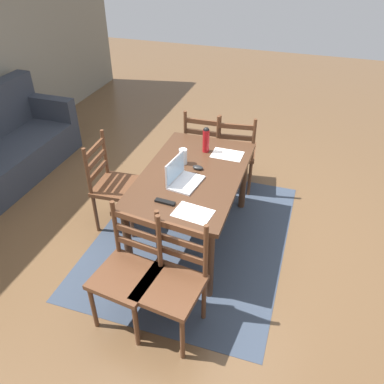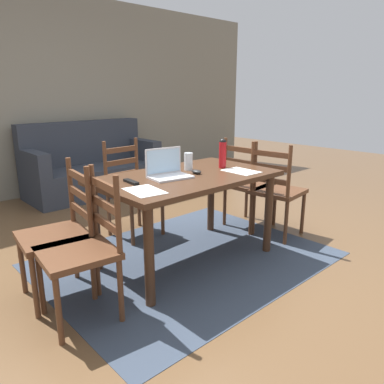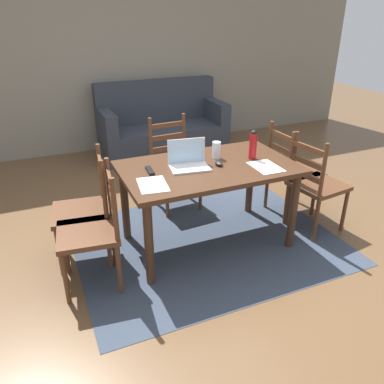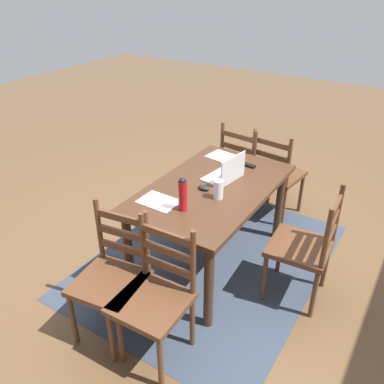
{
  "view_description": "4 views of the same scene",
  "coord_description": "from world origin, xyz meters",
  "views": [
    {
      "loc": [
        -2.83,
        -0.92,
        2.63
      ],
      "look_at": [
        -0.12,
        -0.04,
        0.64
      ],
      "focal_mm": 36.69,
      "sensor_mm": 36.0,
      "label": 1
    },
    {
      "loc": [
        -1.95,
        -2.19,
        1.41
      ],
      "look_at": [
        0.11,
        0.06,
        0.57
      ],
      "focal_mm": 34.48,
      "sensor_mm": 36.0,
      "label": 2
    },
    {
      "loc": [
        -1.31,
        -2.71,
        1.96
      ],
      "look_at": [
        -0.12,
        0.07,
        0.5
      ],
      "focal_mm": 35.95,
      "sensor_mm": 36.0,
      "label": 3
    },
    {
      "loc": [
        2.53,
        1.4,
        2.31
      ],
      "look_at": [
        0.09,
        -0.13,
        0.7
      ],
      "focal_mm": 38.1,
      "sensor_mm": 36.0,
      "label": 4
    }
  ],
  "objects": [
    {
      "name": "ground_plane",
      "position": [
        0.0,
        0.0,
        0.0
      ],
      "size": [
        14.0,
        14.0,
        0.0
      ],
      "primitive_type": "plane",
      "color": "brown"
    },
    {
      "name": "chair_left_near",
      "position": [
        -1.02,
        -0.18,
        0.46
      ],
      "size": [
        0.49,
        0.49,
        0.95
      ],
      "color": "#56331E",
      "rests_on": "ground"
    },
    {
      "name": "chair_far_head",
      "position": [
        -0.0,
        0.81,
        0.46
      ],
      "size": [
        0.47,
        0.47,
        0.95
      ],
      "color": "#56331E",
      "rests_on": "ground"
    },
    {
      "name": "water_bottle",
      "position": [
        0.43,
        -0.0,
        0.89
      ],
      "size": [
        0.07,
        0.07,
        0.26
      ],
      "color": "#A81419",
      "rests_on": "dining_table"
    },
    {
      "name": "laptop",
      "position": [
        -0.16,
        0.05,
        0.81
      ],
      "size": [
        0.35,
        0.27,
        0.23
      ],
      "color": "silver",
      "rests_on": "dining_table"
    },
    {
      "name": "dining_table",
      "position": [
        0.0,
        0.0,
        0.65
      ],
      "size": [
        1.47,
        0.88,
        0.75
      ],
      "color": "#422819",
      "rests_on": "ground"
    },
    {
      "name": "couch",
      "position": [
        0.46,
        2.55,
        0.36
      ],
      "size": [
        1.8,
        0.8,
        1.0
      ],
      "color": "#2D333D",
      "rests_on": "ground"
    },
    {
      "name": "drinking_glass",
      "position": [
        0.14,
        0.14,
        0.83
      ],
      "size": [
        0.07,
        0.07,
        0.15
      ],
      "primitive_type": "cylinder",
      "color": "silver",
      "rests_on": "dining_table"
    },
    {
      "name": "paper_stack_right",
      "position": [
        -0.55,
        -0.18,
        0.75
      ],
      "size": [
        0.25,
        0.32,
        0.0
      ],
      "primitive_type": "cube",
      "rotation": [
        0.0,
        0.0,
        -0.13
      ],
      "color": "white",
      "rests_on": "dining_table"
    },
    {
      "name": "chair_right_far",
      "position": [
        1.02,
        0.17,
        0.46
      ],
      "size": [
        0.45,
        0.45,
        0.95
      ],
      "color": "#56331E",
      "rests_on": "ground"
    },
    {
      "name": "tv_remote",
      "position": [
        -0.49,
        0.07,
        0.76
      ],
      "size": [
        0.06,
        0.17,
        0.02
      ],
      "primitive_type": "cube",
      "rotation": [
        0.0,
        0.0,
        3.06
      ],
      "color": "black",
      "rests_on": "dining_table"
    },
    {
      "name": "computer_mouse",
      "position": [
        0.09,
        -0.03,
        0.77
      ],
      "size": [
        0.07,
        0.1,
        0.03
      ],
      "primitive_type": "ellipsoid",
      "rotation": [
        0.0,
        0.0,
        -0.08
      ],
      "color": "black",
      "rests_on": "dining_table"
    },
    {
      "name": "paper_stack_left",
      "position": [
        0.43,
        -0.22,
        0.75
      ],
      "size": [
        0.22,
        0.3,
        0.0
      ],
      "primitive_type": "cube",
      "rotation": [
        0.0,
        0.0,
        -0.02
      ],
      "color": "white",
      "rests_on": "dining_table"
    },
    {
      "name": "wall_back",
      "position": [
        0.0,
        3.02,
        1.35
      ],
      "size": [
        8.0,
        0.12,
        2.7
      ],
      "primitive_type": "cube",
      "color": "gray",
      "rests_on": "ground"
    },
    {
      "name": "chair_left_far",
      "position": [
        -1.02,
        0.17,
        0.46
      ],
      "size": [
        0.49,
        0.49,
        0.95
      ],
      "color": "#56331E",
      "rests_on": "ground"
    },
    {
      "name": "area_rug",
      "position": [
        0.0,
        0.0,
        0.0
      ],
      "size": [
        2.33,
        1.81,
        0.01
      ],
      "primitive_type": "cube",
      "color": "#333D4C",
      "rests_on": "ground"
    },
    {
      "name": "chair_right_near",
      "position": [
        1.02,
        -0.18,
        0.46
      ],
      "size": [
        0.49,
        0.49,
        0.95
      ],
      "color": "#56331E",
      "rests_on": "ground"
    }
  ]
}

